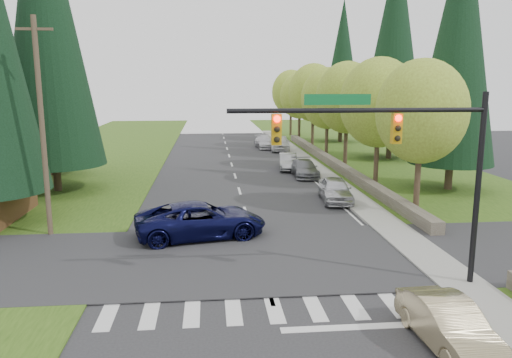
{
  "coord_description": "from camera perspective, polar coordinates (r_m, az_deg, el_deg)",
  "views": [
    {
      "loc": [
        -1.98,
        -11.45,
        7.07
      ],
      "look_at": [
        0.12,
        10.62,
        2.8
      ],
      "focal_mm": 35.0,
      "sensor_mm": 36.0,
      "label": 1
    }
  ],
  "objects": [
    {
      "name": "grass_east",
      "position": [
        35.54,
        19.62,
        -1.17
      ],
      "size": [
        14.0,
        110.0,
        0.06
      ],
      "primitive_type": "cube",
      "color": "#2E4E15",
      "rests_on": "ground"
    },
    {
      "name": "grass_west",
      "position": [
        34.06,
        -24.19,
        -2.0
      ],
      "size": [
        14.0,
        110.0,
        0.06
      ],
      "primitive_type": "cube",
      "color": "#2E4E15",
      "rests_on": "ground"
    },
    {
      "name": "cross_street",
      "position": [
        20.79,
        0.36,
        -8.98
      ],
      "size": [
        120.0,
        8.0,
        0.1
      ],
      "primitive_type": "cube",
      "color": "#28282B",
      "rests_on": "ground"
    },
    {
      "name": "sidewalk_east",
      "position": [
        35.31,
        9.24,
        -0.68
      ],
      "size": [
        1.8,
        80.0,
        0.13
      ],
      "primitive_type": "cube",
      "color": "gray",
      "rests_on": "ground"
    },
    {
      "name": "curb_east",
      "position": [
        35.11,
        7.9,
        -0.71
      ],
      "size": [
        0.2,
        80.0,
        0.13
      ],
      "primitive_type": "cube",
      "color": "gray",
      "rests_on": "ground"
    },
    {
      "name": "stone_wall_north",
      "position": [
        43.3,
        8.78,
        1.85
      ],
      "size": [
        0.7,
        40.0,
        0.7
      ],
      "primitive_type": "cube",
      "color": "#4C4438",
      "rests_on": "ground"
    },
    {
      "name": "traffic_signal",
      "position": [
        17.29,
        16.18,
        3.54
      ],
      "size": [
        8.7,
        0.37,
        6.8
      ],
      "color": "black",
      "rests_on": "ground"
    },
    {
      "name": "utility_pole",
      "position": [
        24.7,
        -23.26,
        5.54
      ],
      "size": [
        1.6,
        0.24,
        10.0
      ],
      "color": "#473828",
      "rests_on": "ground"
    },
    {
      "name": "decid_tree_0",
      "position": [
        27.84,
        18.41,
        7.32
      ],
      "size": [
        4.8,
        4.8,
        8.37
      ],
      "color": "#38281C",
      "rests_on": "ground"
    },
    {
      "name": "decid_tree_1",
      "position": [
        34.38,
        13.87,
        8.47
      ],
      "size": [
        5.2,
        5.2,
        8.8
      ],
      "color": "#38281C",
      "rests_on": "ground"
    },
    {
      "name": "decid_tree_2",
      "position": [
        40.99,
        10.38,
        9.13
      ],
      "size": [
        5.0,
        5.0,
        8.82
      ],
      "color": "#38281C",
      "rests_on": "ground"
    },
    {
      "name": "decid_tree_3",
      "position": [
        47.8,
        8.19,
        9.11
      ],
      "size": [
        5.0,
        5.0,
        8.55
      ],
      "color": "#38281C",
      "rests_on": "ground"
    },
    {
      "name": "decid_tree_4",
      "position": [
        54.64,
        6.57,
        9.77
      ],
      "size": [
        5.4,
        5.4,
        9.18
      ],
      "color": "#38281C",
      "rests_on": "ground"
    },
    {
      "name": "decid_tree_5",
      "position": [
        61.48,
        5.01,
        9.43
      ],
      "size": [
        4.8,
        4.8,
        8.3
      ],
      "color": "#38281C",
      "rests_on": "ground"
    },
    {
      "name": "decid_tree_6",
      "position": [
        68.38,
        4.03,
        9.87
      ],
      "size": [
        5.2,
        5.2,
        8.86
      ],
      "color": "#38281C",
      "rests_on": "ground"
    },
    {
      "name": "conifer_w_c",
      "position": [
        35.17,
        -23.0,
        16.97
      ],
      "size": [
        6.46,
        6.46,
        20.8
      ],
      "color": "#38281C",
      "rests_on": "ground"
    },
    {
      "name": "conifer_w_e",
      "position": [
        41.37,
        -23.09,
        14.53
      ],
      "size": [
        5.78,
        5.78,
        18.8
      ],
      "color": "#38281C",
      "rests_on": "ground"
    },
    {
      "name": "conifer_e_a",
      "position": [
        35.38,
        22.17,
        14.53
      ],
      "size": [
        5.44,
        5.44,
        17.8
      ],
      "color": "#38281C",
      "rests_on": "ground"
    },
    {
      "name": "conifer_e_b",
      "position": [
        48.66,
        15.54,
        14.91
      ],
      "size": [
        6.12,
        6.12,
        19.8
      ],
      "color": "#38281C",
      "rests_on": "ground"
    },
    {
      "name": "conifer_e_c",
      "position": [
        61.6,
        9.85,
        12.81
      ],
      "size": [
        5.1,
        5.1,
        16.8
      ],
      "color": "#38281C",
      "rests_on": "ground"
    },
    {
      "name": "sedan_champagne",
      "position": [
        14.98,
        21.14,
        -15.24
      ],
      "size": [
        1.59,
        4.03,
        1.31
      ],
      "primitive_type": "imported",
      "rotation": [
        0.0,
        0.0,
        0.05
      ],
      "color": "tan",
      "rests_on": "ground"
    },
    {
      "name": "suv_navy",
      "position": [
        23.3,
        -6.33,
        -4.69
      ],
      "size": [
        6.45,
        3.93,
        1.67
      ],
      "primitive_type": "imported",
      "rotation": [
        0.0,
        0.0,
        1.77
      ],
      "color": "#0B0C37",
      "rests_on": "ground"
    },
    {
      "name": "parked_car_a",
      "position": [
        30.54,
        9.06,
        -1.21
      ],
      "size": [
        2.11,
        4.44,
        1.47
      ],
      "primitive_type": "imported",
      "rotation": [
        0.0,
        0.0,
        -0.09
      ],
      "color": "silver",
      "rests_on": "ground"
    },
    {
      "name": "parked_car_b",
      "position": [
        38.42,
        5.59,
        1.22
      ],
      "size": [
        1.92,
        4.48,
        1.29
      ],
      "primitive_type": "imported",
      "rotation": [
        0.0,
        0.0,
        -0.03
      ],
      "color": "slate",
      "rests_on": "ground"
    },
    {
      "name": "parked_car_c",
      "position": [
        41.47,
        3.69,
        2.0
      ],
      "size": [
        1.88,
        4.19,
        1.33
      ],
      "primitive_type": "imported",
      "rotation": [
        0.0,
        0.0,
        -0.12
      ],
      "color": "#9F9FA3",
      "rests_on": "ground"
    },
    {
      "name": "parked_car_d",
      "position": [
        53.2,
        2.8,
        4.14
      ],
      "size": [
        2.52,
        4.99,
        1.63
      ],
      "primitive_type": "imported",
      "rotation": [
        0.0,
        0.0,
        -0.13
      ],
      "color": "white",
      "rests_on": "ground"
    },
    {
      "name": "parked_car_e",
      "position": [
        55.17,
        1.03,
        4.24
      ],
      "size": [
        2.18,
        4.72,
        1.34
      ],
      "primitive_type": "imported",
      "rotation": [
        0.0,
        0.0,
        0.07
      ],
      "color": "silver",
      "rests_on": "ground"
    }
  ]
}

